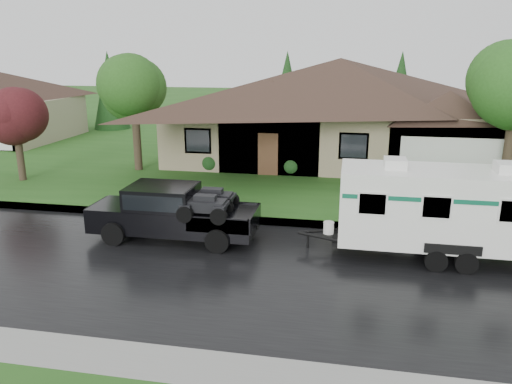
% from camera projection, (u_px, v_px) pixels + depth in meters
% --- Properties ---
extents(ground, '(140.00, 140.00, 0.00)m').
position_uv_depth(ground, '(260.00, 246.00, 16.27)').
color(ground, '#25561B').
rests_on(ground, ground).
extents(road, '(140.00, 8.00, 0.01)m').
position_uv_depth(road, '(248.00, 271.00, 14.37)').
color(road, black).
rests_on(road, ground).
extents(curb, '(140.00, 0.50, 0.15)m').
position_uv_depth(curb, '(271.00, 221.00, 18.37)').
color(curb, gray).
rests_on(curb, ground).
extents(lawn, '(140.00, 26.00, 0.15)m').
position_uv_depth(lawn, '(304.00, 154.00, 30.42)').
color(lawn, '#25561B').
rests_on(lawn, ground).
extents(house_main, '(19.44, 10.80, 6.90)m').
position_uv_depth(house_main, '(344.00, 98.00, 27.95)').
color(house_main, gray).
rests_on(house_main, lawn).
extents(tree_left_green, '(3.59, 3.59, 5.95)m').
position_uv_depth(tree_left_green, '(134.00, 89.00, 24.98)').
color(tree_left_green, '#382B1E').
rests_on(tree_left_green, lawn).
extents(tree_red, '(2.60, 2.60, 4.30)m').
position_uv_depth(tree_red, '(15.00, 118.00, 23.20)').
color(tree_red, '#382B1E').
rests_on(tree_red, lawn).
extents(shrub_row, '(13.60, 1.00, 1.00)m').
position_uv_depth(shrub_row, '(334.00, 166.00, 24.52)').
color(shrub_row, '#143814').
rests_on(shrub_row, lawn).
extents(pickup_truck, '(5.52, 2.10, 1.84)m').
position_uv_depth(pickup_truck, '(171.00, 211.00, 16.67)').
color(pickup_truck, black).
rests_on(pickup_truck, ground).
extents(travel_trailer, '(6.81, 2.39, 3.06)m').
position_uv_depth(travel_trailer, '(449.00, 207.00, 14.92)').
color(travel_trailer, white).
rests_on(travel_trailer, ground).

